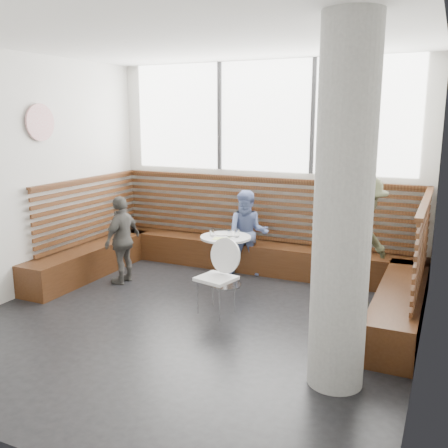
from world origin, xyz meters
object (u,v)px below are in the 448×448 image
at_px(cafe_chair, 219,270).
at_px(adult_man, 360,242).
at_px(cafe_table, 226,251).
at_px(child_back, 248,234).
at_px(concrete_column, 343,211).
at_px(child_left, 122,240).

bearing_deg(cafe_chair, adult_man, 43.32).
relative_size(cafe_table, child_back, 0.56).
height_order(concrete_column, child_back, concrete_column).
bearing_deg(adult_man, child_left, 119.42).
height_order(cafe_chair, child_back, child_back).
height_order(child_back, child_left, child_back).
bearing_deg(concrete_column, adult_man, 94.44).
distance_m(cafe_chair, child_back, 1.51).
xyz_separation_m(concrete_column, cafe_chair, (-1.69, 1.09, -1.06)).
relative_size(cafe_chair, child_left, 0.72).
xyz_separation_m(cafe_table, adult_man, (1.85, -0.00, 0.32)).
bearing_deg(child_back, child_left, -164.04).
bearing_deg(cafe_chair, cafe_table, 122.41).
height_order(adult_man, child_back, adult_man).
xyz_separation_m(adult_man, child_left, (-3.28, -0.46, -0.21)).
xyz_separation_m(cafe_table, child_back, (0.10, 0.58, 0.13)).
height_order(concrete_column, cafe_chair, concrete_column).
height_order(cafe_chair, adult_man, adult_man).
xyz_separation_m(child_back, child_left, (-1.53, -1.05, -0.02)).
bearing_deg(adult_man, concrete_column, -154.11).
bearing_deg(adult_man, cafe_chair, 141.82).
distance_m(cafe_table, child_left, 1.50).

